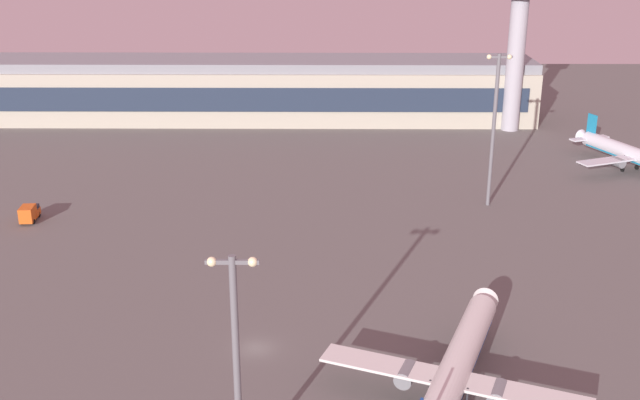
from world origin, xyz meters
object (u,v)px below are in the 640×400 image
object	(u,v)px
airplane_mid_apron	(453,376)
airplane_near_gate	(638,157)
catering_truck	(29,213)
apron_light_central	(236,351)
apron_light_west	(494,122)
control_tower	(517,36)

from	to	relation	value
airplane_mid_apron	airplane_near_gate	bearing A→B (deg)	79.69
catering_truck	apron_light_central	size ratio (longest dim) A/B	0.26
apron_light_west	airplane_mid_apron	bearing A→B (deg)	-104.64
airplane_mid_apron	airplane_near_gate	size ratio (longest dim) A/B	1.04
control_tower	airplane_near_gate	distance (m)	45.70
airplane_mid_apron	airplane_near_gate	xyz separation A→B (m)	(52.33, 84.30, -0.12)
control_tower	apron_light_west	xyz separation A→B (m)	(-16.82, -56.47, -7.68)
control_tower	catering_truck	distance (m)	122.05
control_tower	airplane_near_gate	bearing A→B (deg)	-62.79
airplane_near_gate	apron_light_central	distance (m)	121.18
control_tower	apron_light_central	world-z (taller)	control_tower
catering_truck	apron_light_central	xyz separation A→B (m)	(44.81, -66.01, 11.64)
control_tower	catering_truck	size ratio (longest dim) A/B	7.11
airplane_mid_apron	apron_light_central	size ratio (longest dim) A/B	1.60
apron_light_west	catering_truck	bearing A→B (deg)	-173.81
apron_light_west	apron_light_central	world-z (taller)	apron_light_west
control_tower	airplane_mid_apron	xyz separation A→B (m)	(-33.60, -120.73, -20.13)
airplane_mid_apron	apron_light_central	world-z (taller)	apron_light_central
catering_truck	apron_light_west	size ratio (longest dim) A/B	0.20
control_tower	airplane_mid_apron	world-z (taller)	control_tower
airplane_near_gate	airplane_mid_apron	bearing A→B (deg)	35.94
airplane_mid_apron	catering_truck	bearing A→B (deg)	162.01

